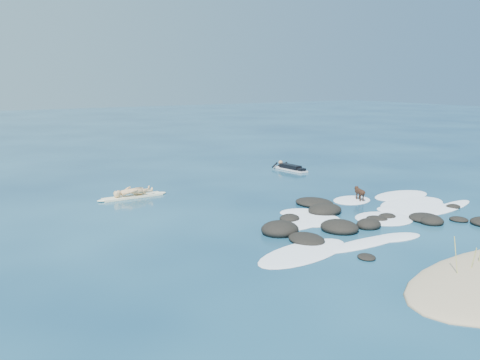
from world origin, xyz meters
TOP-DOWN VIEW (x-y plane):
  - ground at (0.00, 0.00)m, footprint 160.00×160.00m
  - reef_rocks at (0.31, -1.53)m, footprint 11.75×7.58m
  - breaking_foam at (1.40, -1.13)m, footprint 12.88×6.75m
  - standing_surfer_rig at (-5.47, 6.98)m, footprint 3.31×0.66m
  - paddling_surfer_rig at (5.04, 8.93)m, footprint 1.22×2.73m
  - dog at (2.65, 0.92)m, footprint 0.48×0.98m

SIDE VIEW (x-z plane):
  - ground at x=0.00m, z-range 0.00..0.00m
  - breaking_foam at x=1.40m, z-range -0.05..0.07m
  - reef_rocks at x=0.31m, z-range -0.18..0.40m
  - paddling_surfer_rig at x=5.04m, z-range -0.07..0.40m
  - dog at x=2.65m, z-range 0.11..0.75m
  - standing_surfer_rig at x=-5.47m, z-range -0.20..1.69m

